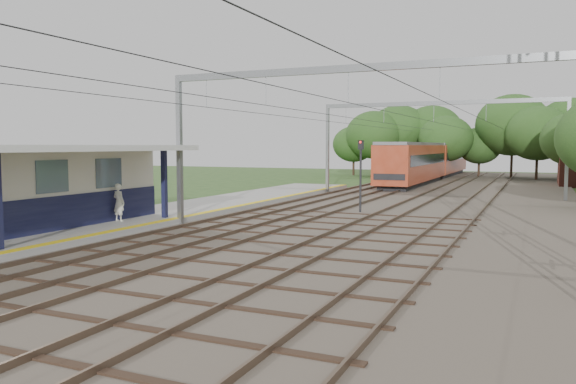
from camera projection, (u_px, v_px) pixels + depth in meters
The scene contains 9 objects.
ballast_bed at pixel (431, 203), 36.36m from camera, with size 18.00×90.00×0.10m, color #473D33.
platform at pixel (124, 222), 26.49m from camera, with size 5.00×52.00×0.35m, color gray.
yellow_stripe at pixel (163, 221), 25.55m from camera, with size 0.45×52.00×0.01m, color yellow.
rail_tracks at pixel (393, 200), 37.37m from camera, with size 11.80×88.00×0.15m.
catenary_system at pixel (408, 115), 31.87m from camera, with size 17.22×88.00×7.00m.
tree_band at pixel (475, 135), 60.69m from camera, with size 31.72×30.88×8.82m.
person at pixel (119, 202), 25.32m from camera, with size 0.62×0.41×1.71m, color white.
train at pixel (431, 160), 61.46m from camera, with size 3.03×37.75×3.98m.
signal_post at pixel (361, 169), 30.85m from camera, with size 0.32×0.29×4.06m.
Camera 1 is at (10.32, -6.81, 3.76)m, focal length 35.00 mm.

